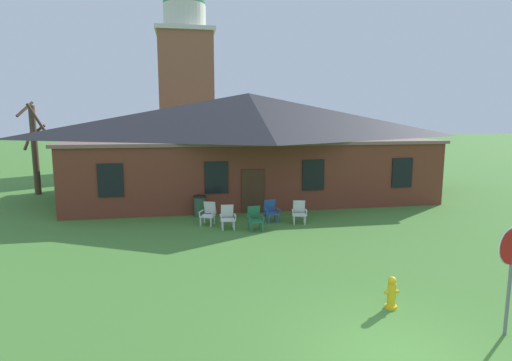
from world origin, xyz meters
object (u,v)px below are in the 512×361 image
Objects in this scene: lawn_chair_right_end at (299,211)px; lawn_chair_by_porch at (209,213)px; lawn_chair_near_door at (228,216)px; trash_bin at (200,206)px; stop_sign at (512,259)px; lawn_chair_left_end at (255,218)px; lawn_chair_middle at (271,210)px; fire_hydrant at (392,293)px.

lawn_chair_by_porch is at bearing 173.47° from lawn_chair_right_end.
lawn_chair_near_door is 2.48m from trash_bin.
stop_sign is 2.43× the size of lawn_chair_left_end.
lawn_chair_near_door is at bearing 116.89° from stop_sign.
trash_bin is at bearing 155.36° from lawn_chair_right_end.
lawn_chair_left_end is at bearing -22.05° from lawn_chair_near_door.
lawn_chair_by_porch is at bearing 118.36° from stop_sign.
lawn_chair_middle is 3.38m from trash_bin.
trash_bin reaches higher than lawn_chair_middle.
lawn_chair_near_door is 1.00× the size of lawn_chair_left_end.
trash_bin is at bearing 127.87° from lawn_chair_left_end.
lawn_chair_left_end is 1.00× the size of lawn_chair_middle.
stop_sign is 2.94× the size of fire_hydrant.
fire_hydrant is at bearing -90.99° from lawn_chair_right_end.
lawn_chair_middle is 0.98× the size of trash_bin.
lawn_chair_near_door and lawn_chair_left_end have the same top height.
lawn_chair_right_end is at bearing -24.64° from trash_bin.
lawn_chair_right_end is (2.10, 0.76, 0.00)m from lawn_chair_left_end.
lawn_chair_near_door is at bearing 157.95° from lawn_chair_left_end.
stop_sign is 9.76m from lawn_chair_left_end.
fire_hydrant is at bearing -83.18° from lawn_chair_middle.
lawn_chair_left_end is at bearing -128.69° from lawn_chair_middle.
fire_hydrant is (3.02, -7.85, -0.12)m from lawn_chair_near_door.
lawn_chair_right_end is at bearing -18.91° from lawn_chair_middle.
lawn_chair_near_door is 3.18m from lawn_chair_right_end.
lawn_chair_by_porch is 9.41m from fire_hydrant.
lawn_chair_by_porch is 3.91m from lawn_chair_right_end.
lawn_chair_near_door is at bearing -173.93° from lawn_chair_right_end.
lawn_chair_right_end is at bearing 99.36° from stop_sign.
lawn_chair_left_end is at bearing 112.46° from stop_sign.
lawn_chair_near_door is 1.00× the size of lawn_chair_middle.
stop_sign is at bearing -63.11° from lawn_chair_near_door.
stop_sign is 10.59m from lawn_chair_near_door.
lawn_chair_middle is at bearing 161.09° from lawn_chair_right_end.
lawn_chair_by_porch and lawn_chair_right_end have the same top height.
fire_hydrant is at bearing -68.97° from lawn_chair_near_door.
lawn_chair_left_end is at bearing -160.00° from lawn_chair_right_end.
trash_bin is at bearing 111.83° from fire_hydrant.
lawn_chair_near_door is at bearing -159.71° from lawn_chair_middle.
lawn_chair_near_door and lawn_chair_middle have the same top height.
lawn_chair_by_porch is 2.16m from lawn_chair_left_end.
stop_sign is 11.61m from lawn_chair_by_porch.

